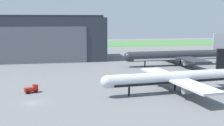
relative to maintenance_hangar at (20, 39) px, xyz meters
name	(u,v)px	position (x,y,z in m)	size (l,w,h in m)	color
ground_plane	(33,103)	(11.08, -79.93, -10.54)	(440.00, 440.00, 0.00)	slate
grass_field_strip	(48,44)	(11.08, 88.36, -10.50)	(440.00, 56.00, 0.08)	#477C40
maintenance_hangar	(20,39)	(0.00, 0.00, 0.00)	(81.55, 29.65, 22.01)	#2D333D
airliner_far_left	(179,56)	(69.47, -31.14, -6.34)	(49.38, 38.26, 13.70)	#282B33
airliner_near_right	(174,78)	(48.47, -76.37, -6.52)	(40.89, 35.64, 11.70)	silver
pushback_tractor	(32,89)	(10.00, -69.40, -9.48)	(3.90, 3.01, 2.20)	#AD1E19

